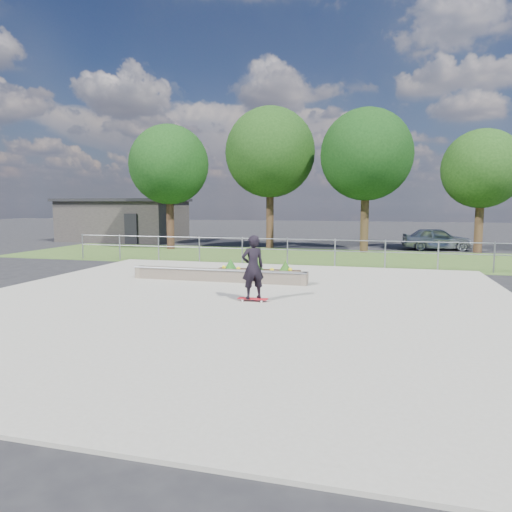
% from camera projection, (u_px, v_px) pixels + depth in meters
% --- Properties ---
extents(ground, '(120.00, 120.00, 0.00)m').
position_uv_depth(ground, '(235.00, 303.00, 12.22)').
color(ground, black).
rests_on(ground, ground).
extents(grass_verge, '(30.00, 8.00, 0.02)m').
position_uv_depth(grass_verge, '(300.00, 257.00, 22.78)').
color(grass_verge, '#344F1F').
rests_on(grass_verge, ground).
extents(concrete_slab, '(15.00, 15.00, 0.06)m').
position_uv_depth(concrete_slab, '(235.00, 302.00, 12.21)').
color(concrete_slab, gray).
rests_on(concrete_slab, ground).
extents(fence, '(20.06, 0.06, 1.20)m').
position_uv_depth(fence, '(287.00, 248.00, 19.34)').
color(fence, '#94979C').
rests_on(fence, ground).
extents(building, '(8.40, 5.40, 3.00)m').
position_uv_depth(building, '(124.00, 220.00, 32.88)').
color(building, '#2C2927').
rests_on(building, ground).
extents(tree_far_left, '(4.55, 4.55, 7.15)m').
position_uv_depth(tree_far_left, '(169.00, 165.00, 26.18)').
color(tree_far_left, '#311D13').
rests_on(tree_far_left, ground).
extents(tree_mid_left, '(5.25, 5.25, 8.25)m').
position_uv_depth(tree_mid_left, '(270.00, 153.00, 26.62)').
color(tree_mid_left, '#331F14').
rests_on(tree_mid_left, ground).
extents(tree_mid_right, '(4.90, 4.90, 7.70)m').
position_uv_depth(tree_mid_right, '(366.00, 155.00, 24.31)').
color(tree_mid_right, '#322314').
rests_on(tree_mid_right, ground).
extents(tree_far_right, '(4.20, 4.20, 6.60)m').
position_uv_depth(tree_far_right, '(482.00, 169.00, 24.32)').
color(tree_far_right, '#362315').
rests_on(tree_far_right, ground).
extents(grind_ledge, '(6.00, 0.44, 0.43)m').
position_uv_depth(grind_ledge, '(218.00, 275.00, 15.25)').
color(grind_ledge, brown).
rests_on(grind_ledge, concrete_slab).
extents(planter_bed, '(3.00, 1.20, 0.61)m').
position_uv_depth(planter_bed, '(256.00, 273.00, 15.93)').
color(planter_bed, black).
rests_on(planter_bed, concrete_slab).
extents(skateboarder, '(0.80, 0.68, 1.76)m').
position_uv_depth(skateboarder, '(253.00, 267.00, 12.00)').
color(skateboarder, silver).
rests_on(skateboarder, concrete_slab).
extents(parked_car, '(3.91, 1.90, 1.29)m').
position_uv_depth(parked_car, '(437.00, 239.00, 26.19)').
color(parked_car, '#ADB3B7').
rests_on(parked_car, ground).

